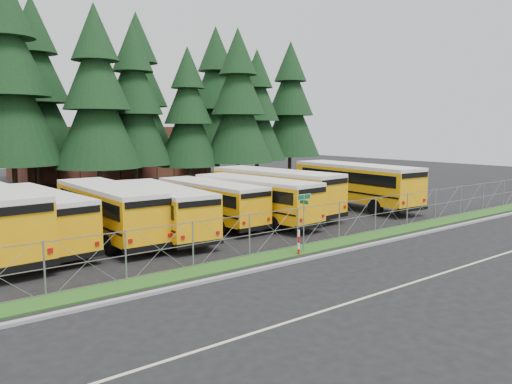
% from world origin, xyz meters
% --- Properties ---
extents(ground, '(120.00, 120.00, 0.00)m').
position_xyz_m(ground, '(0.00, 0.00, 0.00)').
color(ground, black).
rests_on(ground, ground).
extents(curb, '(50.00, 0.25, 0.12)m').
position_xyz_m(curb, '(0.00, -3.10, 0.06)').
color(curb, gray).
rests_on(curb, ground).
extents(grass_verge, '(50.00, 1.40, 0.06)m').
position_xyz_m(grass_verge, '(0.00, -1.70, 0.03)').
color(grass_verge, '#1A4614').
rests_on(grass_verge, ground).
extents(road_lane_line, '(50.00, 0.12, 0.01)m').
position_xyz_m(road_lane_line, '(0.00, -8.00, 0.01)').
color(road_lane_line, beige).
rests_on(road_lane_line, ground).
extents(chainlink_fence, '(44.00, 0.10, 2.00)m').
position_xyz_m(chainlink_fence, '(0.00, -1.00, 1.00)').
color(chainlink_fence, gray).
rests_on(chainlink_fence, ground).
extents(brick_building, '(22.00, 10.00, 6.00)m').
position_xyz_m(brick_building, '(6.00, 40.00, 3.00)').
color(brick_building, brown).
rests_on(brick_building, ground).
extents(bus_1, '(3.36, 11.01, 2.84)m').
position_xyz_m(bus_1, '(-11.42, 6.65, 1.42)').
color(bus_1, '#F29B07').
rests_on(bus_1, ground).
extents(bus_2, '(2.68, 11.18, 2.93)m').
position_xyz_m(bus_2, '(-7.86, 6.36, 1.46)').
color(bus_2, '#F29B07').
rests_on(bus_2, ground).
extents(bus_3, '(3.28, 10.73, 2.77)m').
position_xyz_m(bus_3, '(-5.29, 5.43, 1.39)').
color(bus_3, '#F29B07').
rests_on(bus_3, ground).
extents(bus_4, '(2.74, 10.21, 2.66)m').
position_xyz_m(bus_4, '(-1.48, 6.60, 1.33)').
color(bus_4, '#F29B07').
rests_on(bus_4, ground).
extents(bus_5, '(3.49, 10.95, 2.82)m').
position_xyz_m(bus_5, '(1.03, 5.46, 1.41)').
color(bus_5, '#F29B07').
rests_on(bus_5, ground).
extents(bus_6, '(3.91, 11.93, 3.07)m').
position_xyz_m(bus_6, '(3.87, 6.97, 1.54)').
color(bus_6, '#F29B07').
rests_on(bus_6, ground).
extents(bus_east, '(3.64, 12.50, 3.24)m').
position_xyz_m(bus_east, '(10.73, 5.87, 1.62)').
color(bus_east, '#F29B07').
rests_on(bus_east, ground).
extents(street_sign, '(0.84, 0.55, 2.81)m').
position_xyz_m(street_sign, '(-1.58, -2.04, 2.03)').
color(street_sign, gray).
rests_on(street_sign, ground).
extents(striped_bollard, '(0.11, 0.11, 1.20)m').
position_xyz_m(striped_bollard, '(-2.09, -2.27, 0.60)').
color(striped_bollard, '#B20C0C').
rests_on(striped_bollard, ground).
extents(conifer_3, '(8.50, 8.50, 18.80)m').
position_xyz_m(conifer_3, '(-7.86, 27.03, 9.40)').
color(conifer_3, black).
rests_on(conifer_3, ground).
extents(conifer_4, '(7.42, 7.42, 16.42)m').
position_xyz_m(conifer_4, '(-1.64, 23.91, 8.21)').
color(conifer_4, black).
rests_on(conifer_4, ground).
extents(conifer_5, '(7.17, 7.17, 15.86)m').
position_xyz_m(conifer_5, '(2.91, 26.50, 7.93)').
color(conifer_5, black).
rests_on(conifer_5, ground).
extents(conifer_6, '(6.27, 6.27, 13.87)m').
position_xyz_m(conifer_6, '(8.00, 24.99, 6.93)').
color(conifer_6, black).
rests_on(conifer_6, ground).
extents(conifer_7, '(7.21, 7.21, 15.94)m').
position_xyz_m(conifer_7, '(12.77, 23.10, 7.97)').
color(conifer_7, black).
rests_on(conifer_7, ground).
extents(conifer_8, '(6.69, 6.69, 14.80)m').
position_xyz_m(conifer_8, '(18.24, 26.96, 7.40)').
color(conifer_8, black).
rests_on(conifer_8, ground).
extents(conifer_9, '(7.39, 7.39, 16.34)m').
position_xyz_m(conifer_9, '(23.91, 27.59, 8.17)').
color(conifer_9, black).
rests_on(conifer_9, ground).
extents(conifer_11, '(8.27, 8.27, 18.29)m').
position_xyz_m(conifer_11, '(-4.50, 32.31, 9.15)').
color(conifer_11, black).
rests_on(conifer_11, ground).
extents(conifer_12, '(8.10, 8.10, 17.92)m').
position_xyz_m(conifer_12, '(5.48, 31.16, 8.96)').
color(conifer_12, black).
rests_on(conifer_12, ground).
extents(conifer_13, '(8.08, 8.08, 17.86)m').
position_xyz_m(conifer_13, '(16.06, 32.14, 8.93)').
color(conifer_13, black).
rests_on(conifer_13, ground).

